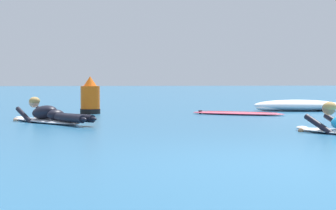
{
  "coord_description": "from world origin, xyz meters",
  "views": [
    {
      "loc": [
        -2.2,
        -5.86,
        0.85
      ],
      "look_at": [
        -0.7,
        5.09,
        0.39
      ],
      "focal_mm": 66.75,
      "sensor_mm": 36.0,
      "label": 1
    }
  ],
  "objects": [
    {
      "name": "channel_marker_buoy",
      "position": [
        -2.02,
        9.42,
        0.36
      ],
      "size": [
        0.49,
        0.49,
        0.92
      ],
      "color": "#EA5B0F",
      "rests_on": "ground"
    },
    {
      "name": "drifting_surfboard",
      "position": [
        1.42,
        8.55,
        0.03
      ],
      "size": [
        2.21,
        1.67,
        0.16
      ],
      "color": "#E54C66",
      "rests_on": "ground"
    },
    {
      "name": "whitewater_front",
      "position": [
        3.44,
        10.0,
        0.14
      ],
      "size": [
        2.41,
        1.31,
        0.3
      ],
      "color": "white",
      "rests_on": "ground"
    },
    {
      "name": "ground_plane",
      "position": [
        0.0,
        10.0,
        0.0
      ],
      "size": [
        120.0,
        120.0,
        0.0
      ],
      "primitive_type": "plane",
      "color": "#235B84"
    },
    {
      "name": "surfer_far",
      "position": [
        -2.84,
        6.32,
        0.14
      ],
      "size": [
        1.81,
        2.47,
        0.55
      ],
      "color": "silver",
      "rests_on": "ground"
    }
  ]
}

